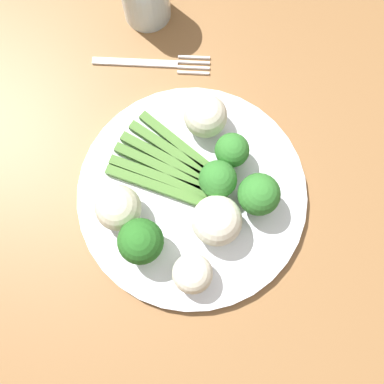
# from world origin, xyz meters

# --- Properties ---
(ground_plane) EXTENTS (6.00, 6.00, 0.02)m
(ground_plane) POSITION_xyz_m (0.00, 0.00, -0.01)
(ground_plane) COLOR #B7A88E
(dining_table) EXTENTS (1.11, 1.00, 0.76)m
(dining_table) POSITION_xyz_m (0.00, 0.00, 0.65)
(dining_table) COLOR olive
(dining_table) RESTS_ON ground_plane
(plate) EXTENTS (0.29, 0.29, 0.01)m
(plate) POSITION_xyz_m (0.01, -0.06, 0.76)
(plate) COLOR white
(plate) RESTS_ON dining_table
(asparagus_bundle) EXTENTS (0.13, 0.15, 0.01)m
(asparagus_bundle) POSITION_xyz_m (-0.02, -0.09, 0.78)
(asparagus_bundle) COLOR #47752D
(asparagus_bundle) RESTS_ON plate
(broccoli_front) EXTENTS (0.05, 0.05, 0.06)m
(broccoli_front) POSITION_xyz_m (0.02, 0.02, 0.81)
(broccoli_front) COLOR #609E3D
(broccoli_front) RESTS_ON plate
(broccoli_left) EXTENTS (0.05, 0.05, 0.07)m
(broccoli_left) POSITION_xyz_m (0.08, -0.11, 0.81)
(broccoli_left) COLOR #568E33
(broccoli_left) RESTS_ON plate
(broccoli_right) EXTENTS (0.04, 0.04, 0.05)m
(broccoli_right) POSITION_xyz_m (-0.04, -0.01, 0.80)
(broccoli_right) COLOR #609E3D
(broccoli_right) RESTS_ON plate
(broccoli_back) EXTENTS (0.05, 0.05, 0.06)m
(broccoli_back) POSITION_xyz_m (0.00, -0.03, 0.80)
(broccoli_back) COLOR #609E3D
(broccoli_back) RESTS_ON plate
(cauliflower_near_center) EXTENTS (0.06, 0.06, 0.06)m
(cauliflower_near_center) POSITION_xyz_m (0.04, -0.14, 0.80)
(cauliflower_near_center) COLOR beige
(cauliflower_near_center) RESTS_ON plate
(cauliflower_mid) EXTENTS (0.06, 0.06, 0.06)m
(cauliflower_mid) POSITION_xyz_m (0.05, -0.03, 0.80)
(cauliflower_mid) COLOR white
(cauliflower_mid) RESTS_ON plate
(cauliflower_near_fork) EXTENTS (0.05, 0.05, 0.05)m
(cauliflower_near_fork) POSITION_xyz_m (0.11, -0.05, 0.80)
(cauliflower_near_fork) COLOR white
(cauliflower_near_fork) RESTS_ON plate
(cauliflower_back_right) EXTENTS (0.06, 0.06, 0.06)m
(cauliflower_back_right) POSITION_xyz_m (-0.08, -0.04, 0.80)
(cauliflower_back_right) COLOR silver
(cauliflower_back_right) RESTS_ON plate
(fork) EXTENTS (0.03, 0.17, 0.00)m
(fork) POSITION_xyz_m (-0.18, -0.12, 0.76)
(fork) COLOR silver
(fork) RESTS_ON dining_table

